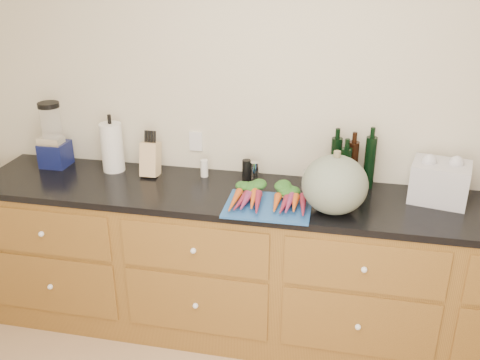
% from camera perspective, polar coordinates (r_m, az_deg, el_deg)
% --- Properties ---
extents(wall_back, '(4.10, 0.05, 2.60)m').
position_cam_1_polar(wall_back, '(3.17, 5.84, 6.64)').
color(wall_back, beige).
rests_on(wall_back, ground).
extents(cabinets, '(3.60, 0.64, 0.90)m').
position_cam_1_polar(cabinets, '(3.23, 4.56, -9.61)').
color(cabinets, brown).
rests_on(cabinets, ground).
extents(countertop, '(3.64, 0.62, 0.04)m').
position_cam_1_polar(countertop, '(3.01, 4.86, -2.07)').
color(countertop, black).
rests_on(countertop, cabinets).
extents(cutting_board, '(0.46, 0.35, 0.01)m').
position_cam_1_polar(cutting_board, '(2.86, 3.02, -2.83)').
color(cutting_board, '#1E4C8F').
rests_on(cutting_board, countertop).
extents(carrots, '(0.44, 0.32, 0.06)m').
position_cam_1_polar(carrots, '(2.89, 3.19, -1.83)').
color(carrots, '#CF5518').
rests_on(carrots, cutting_board).
extents(squash, '(0.34, 0.34, 0.31)m').
position_cam_1_polar(squash, '(2.80, 10.08, -0.49)').
color(squash, '#586554').
rests_on(squash, countertop).
extents(blender_appliance, '(0.16, 0.16, 0.41)m').
position_cam_1_polar(blender_appliance, '(3.54, -19.32, 4.19)').
color(blender_appliance, '#0F1649').
rests_on(blender_appliance, countertop).
extents(paper_towel, '(0.13, 0.13, 0.30)m').
position_cam_1_polar(paper_towel, '(3.37, -13.48, 3.41)').
color(paper_towel, white).
rests_on(paper_towel, countertop).
extents(knife_block, '(0.10, 0.10, 0.20)m').
position_cam_1_polar(knife_block, '(3.28, -9.53, 2.22)').
color(knife_block, tan).
rests_on(knife_block, countertop).
extents(grinder_salt, '(0.05, 0.05, 0.11)m').
position_cam_1_polar(grinder_salt, '(3.23, -3.83, 1.26)').
color(grinder_salt, silver).
rests_on(grinder_salt, countertop).
extents(grinder_pepper, '(0.05, 0.05, 0.13)m').
position_cam_1_polar(grinder_pepper, '(3.17, 0.69, 1.07)').
color(grinder_pepper, black).
rests_on(grinder_pepper, countertop).
extents(canister_chrome, '(0.05, 0.05, 0.12)m').
position_cam_1_polar(canister_chrome, '(3.17, 1.56, 0.92)').
color(canister_chrome, silver).
rests_on(canister_chrome, countertop).
extents(tomato_box, '(0.17, 0.13, 0.08)m').
position_cam_1_polar(tomato_box, '(3.13, 8.19, -0.03)').
color(tomato_box, white).
rests_on(tomato_box, countertop).
extents(bottles, '(0.25, 0.13, 0.31)m').
position_cam_1_polar(bottles, '(3.12, 11.76, 1.67)').
color(bottles, black).
rests_on(bottles, countertop).
extents(grocery_bag, '(0.34, 0.29, 0.22)m').
position_cam_1_polar(grocery_bag, '(3.09, 20.51, -0.20)').
color(grocery_bag, silver).
rests_on(grocery_bag, countertop).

